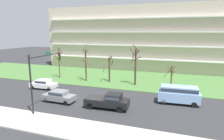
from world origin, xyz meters
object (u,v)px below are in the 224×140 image
Objects in this scene: tree_center at (109,68)px; sedan_gray_center_left at (59,96)px; tree_far_left at (59,61)px; tree_far_right at (171,75)px; van_blue_center_right at (179,93)px; pickup_black_near_right at (109,101)px; traffic_signal_mast at (42,71)px; tree_left at (86,64)px; sedan_white_near_left at (44,84)px; tree_right at (135,65)px.

tree_center reaches higher than sedan_gray_center_left.
tree_far_right is (21.73, -0.07, -1.38)m from tree_far_left.
van_blue_center_right is (12.42, -7.72, -1.22)m from tree_center.
tree_far_left is at bearing 179.81° from tree_far_right.
traffic_signal_mast is (-7.43, -2.65, 3.71)m from pickup_black_near_right.
sedan_gray_center_left is at bearing -81.90° from tree_left.
tree_far_right is 18.27m from sedan_gray_center_left.
sedan_white_near_left is 0.85× the size of van_blue_center_right.
tree_center is 0.95× the size of van_blue_center_right.
tree_far_right is at bearing 1.04° from tree_left.
van_blue_center_right is at bearing -79.91° from tree_far_right.
tree_far_right reaches higher than pickup_black_near_right.
sedan_gray_center_left is 0.81× the size of pickup_black_near_right.
tree_left is at bearing -178.96° from tree_far_right.
sedan_gray_center_left is 0.84× the size of van_blue_center_right.
pickup_black_near_right is at bearing -52.73° from tree_left.
traffic_signal_mast is at bearing -119.98° from tree_right.
traffic_signal_mast is at bearing -84.81° from tree_left.
tree_far_left reaches higher than pickup_black_near_right.
tree_center is 0.70× the size of tree_right.
pickup_black_near_right is at bearing -93.88° from tree_right.
tree_center is 12.66m from sedan_gray_center_left.
tree_far_left is at bearing 176.72° from tree_left.
van_blue_center_right is (23.02, -7.31, -2.19)m from tree_far_left.
tree_far_right is at bearing 57.15° from pickup_black_near_right.
traffic_signal_mast is (1.28, -14.10, 1.34)m from tree_left.
tree_left reaches higher than van_blue_center_right.
tree_center is at bearing 78.02° from traffic_signal_mast.
tree_left is at bearing 124.69° from pickup_black_near_right.
tree_far_left is at bearing -177.79° from tree_center.
sedan_white_near_left is at bearing 128.32° from traffic_signal_mast.
tree_far_right is at bearing -0.19° from tree_far_left.
tree_left is 15.61m from tree_far_right.
tree_center reaches higher than tree_far_right.
tree_left is 14.58m from pickup_black_near_right.
tree_right is 1.62× the size of sedan_gray_center_left.
tree_center is (4.44, 0.76, -0.77)m from tree_left.
sedan_white_near_left is (1.80, -7.31, -2.72)m from tree_far_left.
tree_left is at bearing 95.19° from traffic_signal_mast.
tree_far_left is 6.18m from tree_left.
tree_center is 0.92× the size of pickup_black_near_right.
tree_far_right reaches higher than sedan_gray_center_left.
tree_left is 1.58× the size of sedan_white_near_left.
tree_far_right is 21.24m from sedan_white_near_left.
traffic_signal_mast is at bearing -134.79° from tree_far_right.
sedan_white_near_left is at bearing -2.56° from van_blue_center_right.
tree_left is at bearing -170.24° from tree_center.
sedan_gray_center_left is (7.80, -11.81, -2.72)m from tree_far_left.
tree_far_right is 7.40m from van_blue_center_right.
tree_left reaches higher than tree_center.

